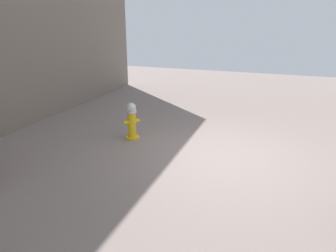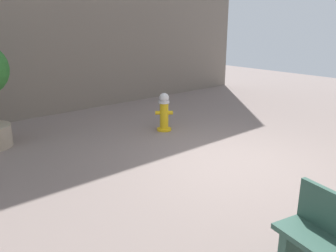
{
  "view_description": "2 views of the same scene",
  "coord_description": "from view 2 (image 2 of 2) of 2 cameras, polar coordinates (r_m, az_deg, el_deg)",
  "views": [
    {
      "loc": [
        -1.05,
        6.3,
        2.89
      ],
      "look_at": [
        1.03,
        0.67,
        0.8
      ],
      "focal_mm": 33.1,
      "sensor_mm": 36.0,
      "label": 1
    },
    {
      "loc": [
        -3.83,
        4.84,
        2.55
      ],
      "look_at": [
        0.82,
        0.89,
        0.7
      ],
      "focal_mm": 36.75,
      "sensor_mm": 36.0,
      "label": 2
    }
  ],
  "objects": [
    {
      "name": "ground_plane",
      "position": [
        6.68,
        10.48,
        -5.86
      ],
      "size": [
        23.4,
        23.4,
        0.0
      ],
      "primitive_type": "plane",
      "color": "gray"
    },
    {
      "name": "fire_hydrant",
      "position": [
        8.32,
        -0.65,
        2.39
      ],
      "size": [
        0.4,
        0.39,
        0.93
      ],
      "color": "gold",
      "rests_on": "ground_plane"
    }
  ]
}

